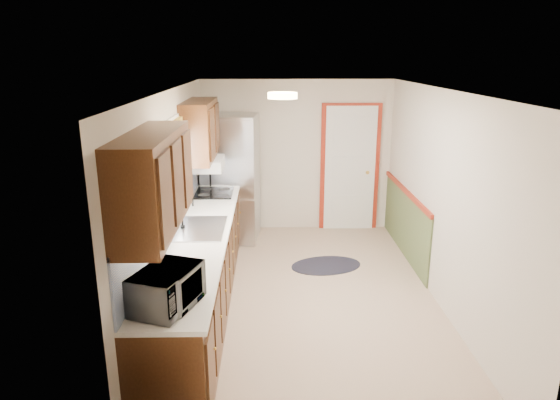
{
  "coord_description": "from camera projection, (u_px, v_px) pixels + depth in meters",
  "views": [
    {
      "loc": [
        -0.43,
        -5.32,
        2.75
      ],
      "look_at": [
        -0.32,
        0.18,
        1.15
      ],
      "focal_mm": 32.0,
      "sensor_mm": 36.0,
      "label": 1
    }
  ],
  "objects": [
    {
      "name": "cooktop",
      "position": [
        214.0,
        193.0,
        6.79
      ],
      "size": [
        0.5,
        0.61,
        0.02
      ],
      "primitive_type": "cube",
      "color": "black",
      "rests_on": "kitchen_run"
    },
    {
      "name": "microwave",
      "position": [
        167.0,
        285.0,
        3.68
      ],
      "size": [
        0.47,
        0.62,
        0.37
      ],
      "primitive_type": "imported",
      "rotation": [
        0.0,
        0.0,
        1.23
      ],
      "color": "white",
      "rests_on": "kitchen_run"
    },
    {
      "name": "ceiling_fixture",
      "position": [
        282.0,
        96.0,
        5.03
      ],
      "size": [
        0.3,
        0.3,
        0.06
      ],
      "primitive_type": "cylinder",
      "color": "#FFD88C",
      "rests_on": "room_shell"
    },
    {
      "name": "kitchen_run",
      "position": [
        196.0,
        243.0,
        5.35
      ],
      "size": [
        0.63,
        4.0,
        2.2
      ],
      "color": "#391D0D",
      "rests_on": "ground"
    },
    {
      "name": "room_shell",
      "position": [
        309.0,
        200.0,
        5.55
      ],
      "size": [
        3.2,
        5.2,
        2.52
      ],
      "color": "tan",
      "rests_on": "ground"
    },
    {
      "name": "back_wall_trim",
      "position": [
        361.0,
        179.0,
        7.78
      ],
      "size": [
        1.12,
        2.3,
        2.08
      ],
      "color": "maroon",
      "rests_on": "ground"
    },
    {
      "name": "rug",
      "position": [
        326.0,
        265.0,
        6.77
      ],
      "size": [
        1.07,
        0.81,
        0.01
      ],
      "primitive_type": "ellipsoid",
      "rotation": [
        0.0,
        0.0,
        0.21
      ],
      "color": "black",
      "rests_on": "ground"
    },
    {
      "name": "refrigerator",
      "position": [
        231.0,
        178.0,
        7.57
      ],
      "size": [
        0.87,
        0.83,
        1.92
      ],
      "rotation": [
        0.0,
        0.0,
        -0.1
      ],
      "color": "#B7B7BC",
      "rests_on": "ground"
    }
  ]
}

